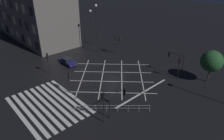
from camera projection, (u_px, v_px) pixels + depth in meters
ground_plane at (112, 77)px, 34.44m from camera, size 200.00×200.00×0.00m
road_markings at (70, 97)px, 28.95m from camera, size 17.08×24.29×0.01m
traffic_light_nw_cross at (116, 42)px, 43.30m from camera, size 0.36×0.39×3.39m
traffic_light_ne_cross at (179, 64)px, 32.53m from camera, size 0.36×0.39×3.86m
traffic_light_sw_main at (48, 59)px, 34.09m from camera, size 0.39×0.36×3.91m
traffic_light_se_main at (103, 102)px, 22.79m from camera, size 0.39×0.36×4.21m
traffic_light_nw_main at (117, 41)px, 42.05m from camera, size 1.92×0.36×4.24m
traffic_light_se_cross at (119, 97)px, 24.61m from camera, size 0.36×2.85×3.36m
traffic_light_ne_main at (175, 59)px, 33.90m from camera, size 3.04×0.36×4.02m
traffic_light_median_south at (69, 78)px, 28.85m from camera, size 0.36×0.39×3.45m
street_lamp_west at (96, 19)px, 41.44m from camera, size 0.56×0.56×10.34m
street_lamp_far at (91, 18)px, 46.97m from camera, size 0.61×0.61×8.26m
street_tree_near at (212, 61)px, 31.25m from camera, size 3.43×3.43×5.40m
waiting_car at (68, 61)px, 38.80m from camera, size 4.10×1.70×1.24m
pedestrian_railing at (112, 108)px, 25.57m from camera, size 6.64×7.17×1.05m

